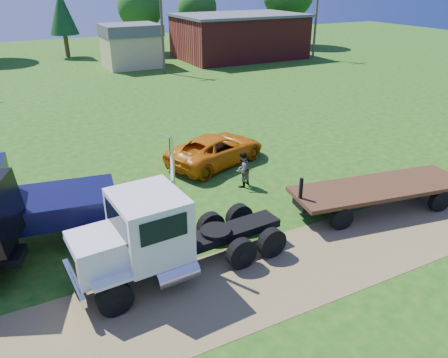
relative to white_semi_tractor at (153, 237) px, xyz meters
name	(u,v)px	position (x,y,z in m)	size (l,w,h in m)	color
ground	(338,252)	(6.64, -1.77, -1.61)	(140.00, 140.00, 0.00)	#174B10
dirt_track	(338,252)	(6.64, -1.77, -1.61)	(120.00, 4.20, 0.01)	olive
white_semi_tractor	(153,237)	(0.00, 0.00, 0.00)	(7.92, 3.11, 4.72)	black
orange_pickup	(216,149)	(6.39, 8.13, -0.79)	(2.73, 5.92, 1.65)	#CC6609
flatbed_trailer	(378,191)	(10.45, 0.14, -0.74)	(8.22, 3.66, 2.03)	#391C12
spectator_b	(242,170)	(6.22, 4.90, -0.72)	(0.87, 0.68, 1.78)	#999999
brick_building	(239,36)	(24.64, 38.23, 1.05)	(15.40, 10.40, 5.30)	maroon
tan_shed	(131,45)	(10.64, 38.23, 0.81)	(6.20, 5.40, 4.70)	tan
utility_poles	(162,27)	(12.64, 33.23, 3.10)	(42.20, 0.28, 9.00)	#463927
tree_row	(110,0)	(11.24, 48.23, 5.15)	(57.95, 15.43, 11.59)	#372A16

